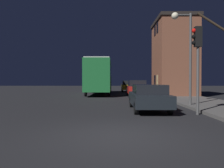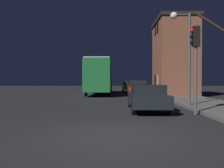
% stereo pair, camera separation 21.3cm
% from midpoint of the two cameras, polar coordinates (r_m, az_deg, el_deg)
% --- Properties ---
extents(ground_plane, '(120.00, 120.00, 0.00)m').
position_cam_midpoint_polar(ground_plane, '(6.20, 1.69, -13.36)').
color(ground_plane, black).
extents(brick_building, '(3.74, 5.49, 7.50)m').
position_cam_midpoint_polar(brick_building, '(22.93, 16.15, 6.79)').
color(brick_building, brown).
rests_on(brick_building, sidewalk).
extents(streetlamp, '(1.17, 0.40, 5.32)m').
position_cam_midpoint_polar(streetlamp, '(13.44, 18.59, 10.56)').
color(streetlamp, '#4C4C4C').
rests_on(streetlamp, sidewalk).
extents(traffic_light, '(0.43, 0.24, 3.94)m').
position_cam_midpoint_polar(traffic_light, '(10.53, 21.45, 7.98)').
color(traffic_light, '#4C4C4C').
rests_on(traffic_light, ground).
extents(bus, '(2.51, 10.06, 3.73)m').
position_cam_midpoint_polar(bus, '(24.53, -2.85, 2.46)').
color(bus, '#1E6B33').
rests_on(bus, ground).
extents(car_near_lane, '(1.70, 4.20, 1.33)m').
position_cam_midpoint_polar(car_near_lane, '(11.30, 9.59, -3.31)').
color(car_near_lane, black).
rests_on(car_near_lane, ground).
extents(car_mid_lane, '(1.73, 4.22, 1.58)m').
position_cam_midpoint_polar(car_mid_lane, '(21.15, 6.78, -1.05)').
color(car_mid_lane, '#B21E19').
rests_on(car_mid_lane, ground).
extents(car_far_lane, '(1.87, 3.84, 1.54)m').
position_cam_midpoint_polar(car_far_lane, '(30.53, 4.71, -0.52)').
color(car_far_lane, olive).
rests_on(car_far_lane, ground).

